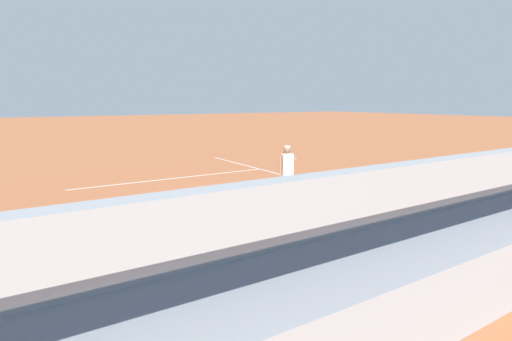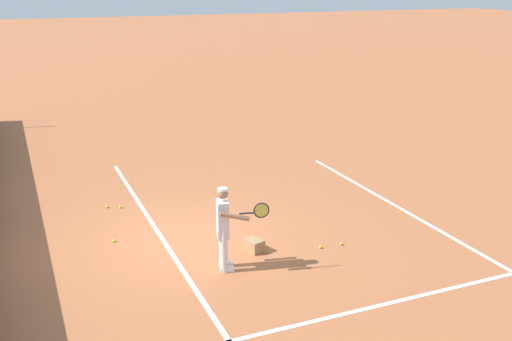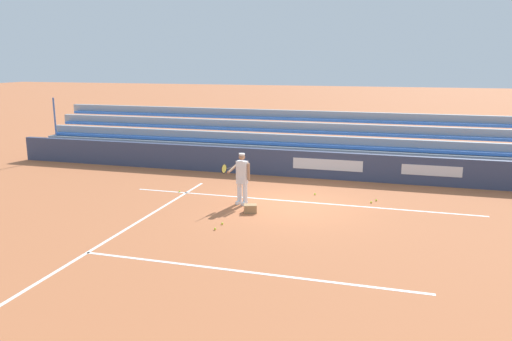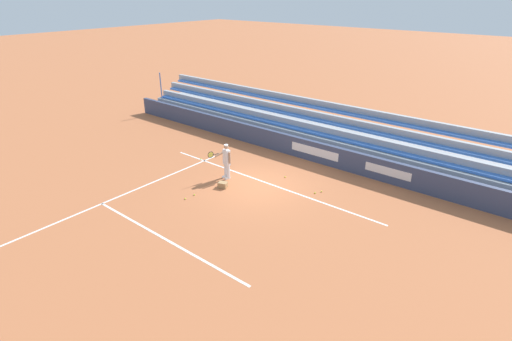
% 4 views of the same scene
% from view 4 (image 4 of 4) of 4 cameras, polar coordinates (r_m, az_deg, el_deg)
% --- Properties ---
extents(ground_plane, '(160.00, 160.00, 0.00)m').
position_cam_4_polar(ground_plane, '(18.46, 0.36, -2.24)').
color(ground_plane, '#B7663D').
extents(court_baseline_white, '(12.00, 0.10, 0.01)m').
position_cam_4_polar(court_baseline_white, '(18.81, 1.32, -1.70)').
color(court_baseline_white, white).
rests_on(court_baseline_white, ground).
extents(court_sideline_white, '(0.10, 12.00, 0.01)m').
position_cam_4_polar(court_sideline_white, '(18.86, -17.28, -2.81)').
color(court_sideline_white, white).
rests_on(court_sideline_white, ground).
extents(court_service_line_white, '(8.22, 0.10, 0.01)m').
position_cam_4_polar(court_service_line_white, '(15.16, -12.99, -9.44)').
color(court_service_line_white, white).
rests_on(court_service_line_white, ground).
extents(back_wall_sponsor_board, '(27.97, 0.25, 1.10)m').
position_cam_4_polar(back_wall_sponsor_board, '(21.35, 7.41, 2.99)').
color(back_wall_sponsor_board, '#384260').
rests_on(back_wall_sponsor_board, ground).
extents(bleacher_stand, '(26.58, 2.40, 2.95)m').
position_cam_4_polar(bleacher_stand, '(22.78, 9.89, 4.69)').
color(bleacher_stand, '#9EA3A8').
rests_on(bleacher_stand, ground).
extents(tennis_player, '(0.73, 0.96, 1.71)m').
position_cam_4_polar(tennis_player, '(18.93, -4.28, 1.38)').
color(tennis_player, silver).
rests_on(tennis_player, ground).
extents(ball_box_cardboard, '(0.48, 0.41, 0.26)m').
position_cam_4_polar(ball_box_cardboard, '(18.34, -4.76, -2.06)').
color(ball_box_cardboard, '#A87F51').
rests_on(ball_box_cardboard, ground).
extents(tennis_ball_midcourt, '(0.07, 0.07, 0.07)m').
position_cam_4_polar(tennis_ball_midcourt, '(17.98, 8.42, -3.19)').
color(tennis_ball_midcourt, '#CCE533').
rests_on(tennis_ball_midcourt, ground).
extents(tennis_ball_toward_net, '(0.07, 0.07, 0.07)m').
position_cam_4_polar(tennis_ball_toward_net, '(17.58, -10.07, -3.99)').
color(tennis_ball_toward_net, '#CCE533').
rests_on(tennis_ball_toward_net, ground).
extents(tennis_ball_by_box, '(0.07, 0.07, 0.07)m').
position_cam_4_polar(tennis_ball_by_box, '(21.54, -7.86, 1.67)').
color(tennis_ball_by_box, '#CCE533').
rests_on(tennis_ball_by_box, ground).
extents(tennis_ball_near_player, '(0.07, 0.07, 0.07)m').
position_cam_4_polar(tennis_ball_near_player, '(17.84, -8.81, -3.44)').
color(tennis_ball_near_player, '#CCE533').
rests_on(tennis_ball_near_player, ground).
extents(tennis_ball_far_right, '(0.07, 0.07, 0.07)m').
position_cam_4_polar(tennis_ball_far_right, '(19.32, 4.18, -0.92)').
color(tennis_ball_far_right, '#CCE533').
rests_on(tennis_ball_far_right, ground).
extents(tennis_ball_on_baseline, '(0.07, 0.07, 0.07)m').
position_cam_4_polar(tennis_ball_on_baseline, '(18.15, 9.33, -2.97)').
color(tennis_ball_on_baseline, '#CCE533').
rests_on(tennis_ball_on_baseline, ground).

